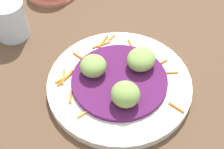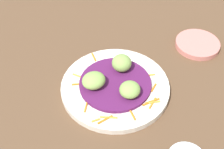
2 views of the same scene
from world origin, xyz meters
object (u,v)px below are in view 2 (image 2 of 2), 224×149
at_px(side_plate_small, 197,44).
at_px(guac_scoop_center, 130,90).
at_px(main_plate, 115,87).
at_px(guac_scoop_right, 122,63).
at_px(guac_scoop_left, 94,81).

bearing_deg(side_plate_small, guac_scoop_center, -119.85).
bearing_deg(main_plate, guac_scoop_right, 86.31).
bearing_deg(guac_scoop_right, main_plate, -93.69).
distance_m(guac_scoop_right, side_plate_small, 0.24).
xyz_separation_m(guac_scoop_center, side_plate_small, (0.14, 0.24, -0.03)).
distance_m(guac_scoop_center, guac_scoop_right, 0.08).
height_order(guac_scoop_right, side_plate_small, guac_scoop_right).
relative_size(main_plate, guac_scoop_center, 5.33).
bearing_deg(side_plate_small, main_plate, -129.97).
relative_size(guac_scoop_center, side_plate_small, 0.40).
bearing_deg(guac_scoop_left, side_plate_small, 46.54).
relative_size(main_plate, guac_scoop_left, 4.68).
xyz_separation_m(main_plate, guac_scoop_left, (-0.04, -0.02, 0.03)).
bearing_deg(main_plate, guac_scoop_left, -153.69).
height_order(main_plate, side_plate_small, main_plate).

